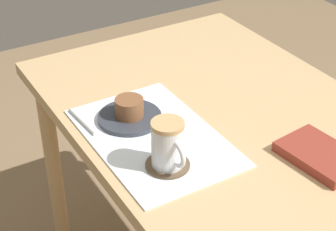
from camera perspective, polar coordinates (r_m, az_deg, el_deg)
dining_table at (r=1.45m, az=6.55°, el=-3.48°), size 1.17×0.74×0.74m
placemat at (r=1.34m, az=-1.47°, el=-2.20°), size 0.43×0.28×0.00m
pastry_plate at (r=1.40m, az=-3.91°, el=-0.19°), size 0.16×0.16×0.01m
pastry at (r=1.38m, az=-3.95°, el=0.83°), size 0.07×0.07×0.05m
coffee_coaster at (r=1.24m, az=-0.04°, el=-5.03°), size 0.10×0.10×0.00m
coffee_mug at (r=1.21m, az=0.02°, el=-2.96°), size 0.11×0.07×0.11m
teaspoon at (r=1.40m, az=-8.72°, el=-0.60°), size 0.13×0.02×0.01m
small_book at (r=1.31m, az=15.22°, el=-3.92°), size 0.19×0.14×0.02m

